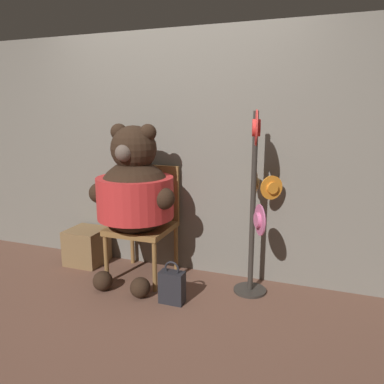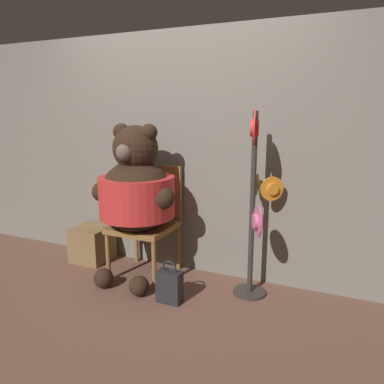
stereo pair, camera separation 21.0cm
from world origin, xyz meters
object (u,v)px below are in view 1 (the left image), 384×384
at_px(chair, 146,217).
at_px(hat_display_rack, 256,205).
at_px(teddy_bear, 135,193).
at_px(handbag_on_ground, 172,287).

xyz_separation_m(chair, hat_display_rack, (1.04, -0.08, 0.23)).
bearing_deg(teddy_bear, handbag_on_ground, -31.00).
distance_m(chair, teddy_bear, 0.33).
height_order(chair, hat_display_rack, hat_display_rack).
relative_size(teddy_bear, handbag_on_ground, 3.98).
height_order(teddy_bear, handbag_on_ground, teddy_bear).
xyz_separation_m(hat_display_rack, handbag_on_ground, (-0.59, -0.38, -0.64)).
bearing_deg(handbag_on_ground, hat_display_rack, 32.79).
xyz_separation_m(chair, handbag_on_ground, (0.46, -0.46, -0.41)).
bearing_deg(handbag_on_ground, chair, 134.66).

